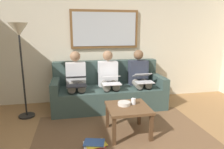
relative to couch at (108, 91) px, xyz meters
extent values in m
cube|color=beige|center=(0.00, -0.48, 0.99)|extent=(6.00, 0.12, 2.60)
cube|color=brown|center=(0.00, 1.27, -0.31)|extent=(2.60, 1.80, 0.01)
cube|color=#384C47|center=(0.00, 0.07, -0.10)|extent=(2.20, 0.90, 0.42)
cube|color=#384C47|center=(0.00, -0.28, 0.35)|extent=(2.20, 0.20, 0.48)
cube|color=#384C47|center=(-1.03, 0.07, 0.21)|extent=(0.14, 0.90, 0.20)
cube|color=#384C47|center=(1.03, 0.07, 0.21)|extent=(0.14, 0.90, 0.20)
cube|color=brown|center=(0.00, -0.39, 1.24)|extent=(1.43, 0.04, 0.79)
cube|color=#B2B7BC|center=(0.00, -0.37, 1.24)|extent=(1.33, 0.01, 0.69)
cube|color=brown|center=(-0.09, 1.22, 0.11)|extent=(0.61, 0.61, 0.04)
cube|color=#4C331E|center=(-0.35, 1.48, -0.11)|extent=(0.05, 0.05, 0.40)
cube|color=#4C331E|center=(0.18, 1.48, -0.11)|extent=(0.05, 0.05, 0.40)
cube|color=#4C331E|center=(-0.35, 0.95, -0.11)|extent=(0.05, 0.05, 0.40)
cube|color=#4C331E|center=(0.18, 0.95, -0.11)|extent=(0.05, 0.05, 0.40)
cylinder|color=silver|center=(-0.19, 1.14, 0.17)|extent=(0.07, 0.07, 0.09)
cylinder|color=beige|center=(-0.04, 1.15, 0.15)|extent=(0.19, 0.19, 0.05)
cube|color=#2D3342|center=(-0.64, -0.03, 0.36)|extent=(0.38, 0.22, 0.50)
sphere|color=brown|center=(-0.64, -0.03, 0.73)|extent=(0.20, 0.20, 0.20)
cylinder|color=gray|center=(-0.73, 0.18, 0.18)|extent=(0.14, 0.42, 0.14)
cylinder|color=gray|center=(-0.55, 0.18, 0.18)|extent=(0.14, 0.42, 0.14)
cylinder|color=gray|center=(-0.73, 0.39, -0.10)|extent=(0.11, 0.11, 0.42)
cylinder|color=gray|center=(-0.55, 0.39, -0.10)|extent=(0.11, 0.11, 0.42)
cube|color=silver|center=(-0.64, 0.39, 0.25)|extent=(0.34, 0.22, 0.01)
cube|color=silver|center=(-0.64, 0.23, 0.36)|extent=(0.34, 0.21, 0.10)
cube|color=#A5C6EA|center=(-0.64, 0.24, 0.37)|extent=(0.30, 0.18, 0.08)
cube|color=silver|center=(0.00, -0.03, 0.36)|extent=(0.38, 0.22, 0.50)
sphere|color=#997051|center=(0.00, -0.03, 0.73)|extent=(0.20, 0.20, 0.20)
cylinder|color=gray|center=(-0.09, 0.18, 0.18)|extent=(0.14, 0.42, 0.14)
cylinder|color=gray|center=(0.09, 0.18, 0.18)|extent=(0.14, 0.42, 0.14)
cylinder|color=gray|center=(-0.09, 0.39, -0.10)|extent=(0.11, 0.11, 0.42)
cylinder|color=gray|center=(0.09, 0.39, -0.10)|extent=(0.11, 0.11, 0.42)
cube|color=white|center=(0.00, 0.39, 0.25)|extent=(0.34, 0.21, 0.01)
cube|color=white|center=(0.00, 0.26, 0.37)|extent=(0.34, 0.21, 0.06)
cube|color=#A5C6EA|center=(0.00, 0.26, 0.37)|extent=(0.31, 0.19, 0.04)
cube|color=silver|center=(0.64, -0.03, 0.36)|extent=(0.38, 0.22, 0.50)
sphere|color=#997051|center=(0.64, -0.03, 0.73)|extent=(0.20, 0.20, 0.20)
cylinder|color=gray|center=(0.55, 0.18, 0.18)|extent=(0.14, 0.42, 0.14)
cylinder|color=gray|center=(0.73, 0.18, 0.18)|extent=(0.14, 0.42, 0.14)
cylinder|color=gray|center=(0.55, 0.39, -0.10)|extent=(0.11, 0.11, 0.42)
cylinder|color=gray|center=(0.73, 0.39, -0.10)|extent=(0.11, 0.11, 0.42)
cube|color=black|center=(0.64, 0.39, 0.25)|extent=(0.35, 0.23, 0.01)
cube|color=black|center=(0.64, 0.23, 0.37)|extent=(0.35, 0.23, 0.09)
cube|color=#A5C6EA|center=(0.64, 0.24, 0.38)|extent=(0.32, 0.20, 0.07)
cube|color=red|center=(0.45, 1.46, -0.30)|extent=(0.30, 0.22, 0.01)
cube|color=white|center=(0.46, 1.45, -0.29)|extent=(0.28, 0.20, 0.01)
cube|color=yellow|center=(0.43, 1.46, -0.28)|extent=(0.32, 0.26, 0.01)
cube|color=#33569E|center=(0.45, 1.44, -0.27)|extent=(0.32, 0.26, 0.01)
cylinder|color=black|center=(1.55, 0.27, -0.30)|extent=(0.28, 0.28, 0.03)
cylinder|color=black|center=(1.55, 0.27, 0.44)|extent=(0.03, 0.03, 1.50)
cone|color=beige|center=(1.55, 0.27, 1.24)|extent=(0.32, 0.32, 0.22)
camera|label=1|loc=(0.69, 3.96, 1.25)|focal=32.79mm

